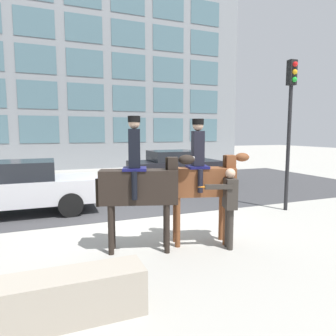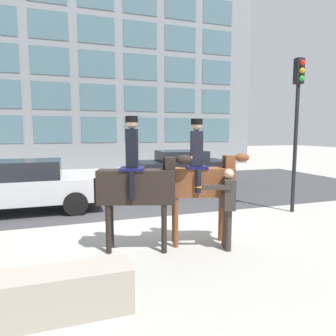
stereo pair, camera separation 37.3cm
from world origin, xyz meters
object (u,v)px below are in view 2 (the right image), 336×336
pedestrian_bystander (227,203)px  street_car_near_lane (24,185)px  street_car_far_lane (183,167)px  traffic_light (297,112)px  mounted_horse_lead (138,183)px  mounted_horse_companion (201,179)px  planter_ledge (19,300)px

pedestrian_bystander → street_car_near_lane: bearing=-28.8°
street_car_far_lane → traffic_light: 6.03m
mounted_horse_lead → pedestrian_bystander: 1.84m
mounted_horse_lead → mounted_horse_companion: mounted_horse_lead is taller
street_car_near_lane → mounted_horse_lead: bearing=-56.4°
mounted_horse_companion → pedestrian_bystander: size_ratio=1.60×
street_car_near_lane → traffic_light: (7.65, -2.46, 2.16)m
mounted_horse_lead → street_car_near_lane: mounted_horse_lead is taller
pedestrian_bystander → planter_ledge: (-3.63, -1.31, -0.67)m
street_car_near_lane → planter_ledge: street_car_near_lane is taller
street_car_near_lane → mounted_horse_companion: bearing=-45.4°
mounted_horse_lead → pedestrian_bystander: (1.71, -0.54, -0.40)m
street_car_near_lane → planter_ledge: 5.82m
traffic_light → planter_ledge: size_ratio=1.59×
pedestrian_bystander → street_car_near_lane: 6.20m
traffic_light → mounted_horse_companion: bearing=-157.8°
street_car_far_lane → pedestrian_bystander: bearing=-104.3°
mounted_horse_companion → pedestrian_bystander: (0.38, -0.47, -0.43)m
street_car_near_lane → traffic_light: 8.32m
street_car_near_lane → pedestrian_bystander: bearing=-46.0°
mounted_horse_companion → street_car_near_lane: size_ratio=0.58×
street_car_near_lane → traffic_light: bearing=-17.8°
mounted_horse_lead → mounted_horse_companion: bearing=14.0°
pedestrian_bystander → planter_ledge: bearing=36.9°
street_car_far_lane → planter_ledge: 10.35m
traffic_light → planter_ledge: bearing=-154.7°
mounted_horse_companion → planter_ledge: size_ratio=0.94×
mounted_horse_lead → street_car_far_lane: (3.61, 6.90, -0.56)m
mounted_horse_lead → planter_ledge: bearing=-119.2°
traffic_light → planter_ledge: traffic_light is taller
mounted_horse_lead → mounted_horse_companion: size_ratio=1.01×
mounted_horse_companion → street_car_near_lane: (-3.93, 3.99, -0.59)m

